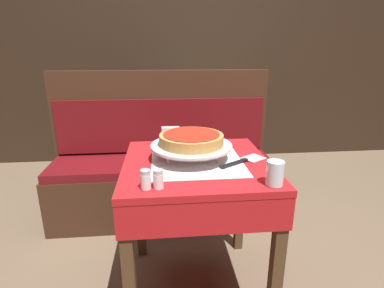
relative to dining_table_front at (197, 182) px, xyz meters
The scene contains 13 objects.
ground_plane 0.62m from the dining_table_front, ahead, with size 14.00×14.00×0.00m, color brown.
dining_table_front is the anchor object (origin of this frame).
dining_table_rear 1.47m from the dining_table_front, 81.20° to the left, with size 0.77×0.77×0.74m.
booth_bench 0.85m from the dining_table_front, 102.01° to the left, with size 1.62×0.46×1.09m.
back_wall_panel 2.14m from the dining_table_front, 90.00° to the left, with size 6.00×0.04×2.40m, color black.
pizza_pan_stand 0.18m from the dining_table_front, 125.66° to the left, with size 0.39×0.39×0.07m.
deep_dish_pizza 0.22m from the dining_table_front, 125.66° to the left, with size 0.30×0.30×0.05m.
pizza_server 0.25m from the dining_table_front, ahead, with size 0.25×0.18×0.01m.
water_glass_near 0.43m from the dining_table_front, 46.39° to the right, with size 0.07×0.07×0.10m.
salt_shaker 0.38m from the dining_table_front, 129.45° to the right, with size 0.04×0.04×0.08m.
pepper_shaker 0.36m from the dining_table_front, 122.93° to the right, with size 0.04×0.04×0.08m.
napkin_holder 0.36m from the dining_table_front, 110.75° to the left, with size 0.10×0.05×0.09m.
condiment_caddy 1.36m from the dining_table_front, 85.04° to the left, with size 0.14×0.14×0.18m.
Camera 1 is at (-0.15, -1.32, 1.24)m, focal length 28.00 mm.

